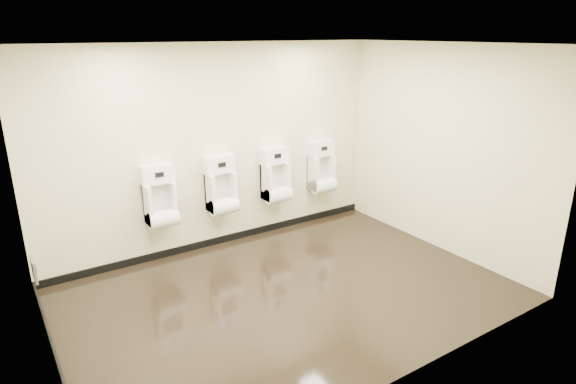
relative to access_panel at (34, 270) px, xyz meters
name	(u,v)px	position (x,y,z in m)	size (l,w,h in m)	color
ground	(289,294)	(2.48, -1.20, -0.50)	(5.00, 3.50, 0.00)	black
ceiling	(289,45)	(2.48, -1.20, 2.30)	(5.00, 3.50, 0.00)	silver
back_wall	(219,148)	(2.48, 0.55, 0.90)	(5.00, 0.02, 2.80)	beige
front_wall	(410,234)	(2.48, -2.95, 0.90)	(5.00, 0.02, 2.80)	beige
left_wall	(32,229)	(-0.02, -1.20, 0.90)	(0.02, 3.50, 2.80)	beige
right_wall	(443,150)	(4.98, -1.20, 0.90)	(0.02, 3.50, 2.80)	beige
tile_overlay_left	(33,229)	(-0.01, -1.20, 0.90)	(0.01, 3.50, 2.80)	white
skirting_back	(223,239)	(2.48, 0.54, -0.45)	(5.00, 0.02, 0.10)	black
skirting_left	(59,367)	(-0.01, -1.20, -0.45)	(0.02, 3.50, 0.10)	black
access_panel	(34,270)	(0.00, 0.00, 0.00)	(0.04, 0.25, 0.25)	#9E9EA3
urinal_0	(160,201)	(1.56, 0.41, 0.36)	(0.43, 0.32, 0.80)	white
urinal_1	(221,189)	(2.42, 0.41, 0.36)	(0.43, 0.32, 0.80)	white
urinal_2	(276,179)	(3.31, 0.41, 0.36)	(0.43, 0.32, 0.80)	white
urinal_3	(322,170)	(4.15, 0.41, 0.36)	(0.43, 0.32, 0.80)	white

